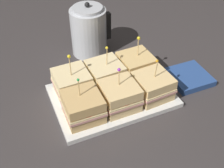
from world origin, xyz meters
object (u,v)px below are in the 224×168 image
object	(u,v)px
sandwich_front_center	(119,96)
napkin_stack	(189,77)
sandwich_back_left	(72,83)
kettle_steel	(89,31)
sandwich_front_right	(153,86)
sandwich_back_center	(105,74)
serving_platter	(112,96)
sandwich_back_right	(136,66)
sandwich_front_left	(83,107)

from	to	relation	value
sandwich_front_center	napkin_stack	distance (m)	0.31
sandwich_back_left	kettle_steel	size ratio (longest dim) A/B	0.74
sandwich_front_right	kettle_steel	world-z (taller)	kettle_steel
sandwich_front_center	sandwich_front_right	bearing A→B (deg)	0.52
sandwich_front_right	sandwich_front_center	bearing A→B (deg)	-179.48
sandwich_front_center	napkin_stack	world-z (taller)	sandwich_front_center
sandwich_front_right	sandwich_back_center	distance (m)	0.17
sandwich_front_right	serving_platter	bearing A→B (deg)	154.08
sandwich_front_right	sandwich_back_right	xyz separation A→B (m)	(-0.00, 0.12, 0.00)
sandwich_front_left	sandwich_back_center	xyz separation A→B (m)	(0.12, 0.12, 0.00)
sandwich_front_right	napkin_stack	xyz separation A→B (m)	(0.18, 0.04, -0.05)
sandwich_front_right	napkin_stack	size ratio (longest dim) A/B	1.04
sandwich_front_right	sandwich_back_left	xyz separation A→B (m)	(-0.25, 0.12, 0.00)
serving_platter	sandwich_front_left	distance (m)	0.15
sandwich_back_left	serving_platter	bearing A→B (deg)	-26.25
kettle_steel	napkin_stack	bearing A→B (deg)	-49.70
sandwich_front_right	kettle_steel	xyz separation A→B (m)	(-0.09, 0.36, 0.04)
sandwich_back_center	sandwich_back_right	xyz separation A→B (m)	(0.12, -0.00, 0.00)
sandwich_front_center	sandwich_front_right	distance (m)	0.12
sandwich_front_left	napkin_stack	world-z (taller)	sandwich_front_left
sandwich_front_left	kettle_steel	bearing A→B (deg)	66.99
sandwich_back_left	sandwich_back_right	distance (m)	0.25
sandwich_back_left	sandwich_back_center	bearing A→B (deg)	0.28
sandwich_back_left	sandwich_back_right	bearing A→B (deg)	0.11
sandwich_front_center	sandwich_front_left	bearing A→B (deg)	179.57
sandwich_front_left	napkin_stack	bearing A→B (deg)	4.73
sandwich_back_left	kettle_steel	world-z (taller)	kettle_steel
sandwich_back_right	kettle_steel	xyz separation A→B (m)	(-0.09, 0.24, 0.04)
sandwich_back_right	napkin_stack	distance (m)	0.21
sandwich_front_left	sandwich_back_left	world-z (taller)	sandwich_back_left
sandwich_back_left	sandwich_back_center	size ratio (longest dim) A/B	1.04
sandwich_front_right	sandwich_back_left	world-z (taller)	sandwich_back_left
serving_platter	sandwich_back_right	size ratio (longest dim) A/B	2.50
sandwich_back_right	sandwich_front_right	bearing A→B (deg)	-89.23
sandwich_back_left	napkin_stack	bearing A→B (deg)	-11.20
sandwich_back_center	napkin_stack	distance (m)	0.32
serving_platter	sandwich_back_right	distance (m)	0.15
napkin_stack	sandwich_front_left	bearing A→B (deg)	-175.27
serving_platter	sandwich_back_right	xyz separation A→B (m)	(0.12, 0.06, 0.05)
sandwich_front_right	kettle_steel	bearing A→B (deg)	104.61
sandwich_back_center	kettle_steel	xyz separation A→B (m)	(0.03, 0.24, 0.04)
napkin_stack	sandwich_back_center	bearing A→B (deg)	164.47
serving_platter	napkin_stack	world-z (taller)	napkin_stack
sandwich_front_left	sandwich_back_left	size ratio (longest dim) A/B	0.91
sandwich_front_center	sandwich_back_right	bearing A→B (deg)	44.89
serving_platter	sandwich_front_left	size ratio (longest dim) A/B	2.69
napkin_stack	sandwich_front_center	bearing A→B (deg)	-173.19
sandwich_front_left	sandwich_back_center	bearing A→B (deg)	44.42
serving_platter	sandwich_back_center	world-z (taller)	sandwich_back_center
serving_platter	sandwich_front_left	xyz separation A→B (m)	(-0.13, -0.06, 0.05)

